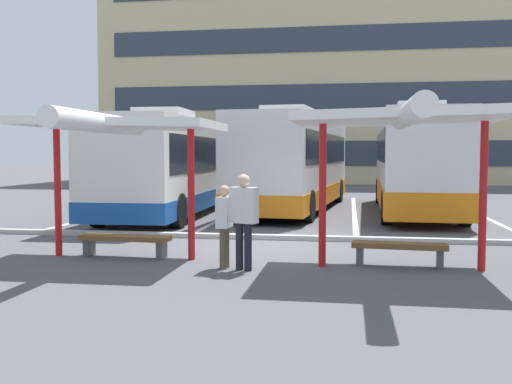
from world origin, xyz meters
TOP-DOWN VIEW (x-y plane):
  - ground_plane at (0.00, 0.00)m, footprint 160.00×160.00m
  - terminal_building at (0.03, 33.64)m, footprint 32.28×12.06m
  - coach_bus_0 at (-4.12, 7.05)m, footprint 2.86×11.74m
  - coach_bus_1 at (-0.08, 8.94)m, footprint 3.69×11.32m
  - coach_bus_2 at (4.26, 8.47)m, footprint 2.74×11.05m
  - lane_stripe_0 at (-6.43, 8.14)m, footprint 0.16×14.00m
  - lane_stripe_1 at (-2.14, 8.14)m, footprint 0.16×14.00m
  - lane_stripe_2 at (2.14, 8.14)m, footprint 0.16×14.00m
  - lane_stripe_3 at (6.43, 8.14)m, footprint 0.16×14.00m
  - waiting_shelter_1 at (-2.59, -2.13)m, footprint 3.85×4.21m
  - bench_2 at (-2.59, -1.82)m, footprint 1.92×0.54m
  - waiting_shelter_2 at (2.89, -2.44)m, footprint 3.88×4.73m
  - bench_3 at (2.89, -1.98)m, footprint 1.79×0.58m
  - platform_kerb at (0.00, 1.10)m, footprint 44.00×0.24m
  - waiting_passenger_0 at (-0.32, -2.64)m, footprint 0.25×0.46m
  - waiting_passenger_2 at (0.07, -2.79)m, footprint 0.55×0.38m

SIDE VIEW (x-z plane):
  - ground_plane at x=0.00m, z-range 0.00..0.00m
  - lane_stripe_0 at x=-6.43m, z-range 0.00..0.01m
  - lane_stripe_1 at x=-2.14m, z-range 0.00..0.01m
  - lane_stripe_2 at x=2.14m, z-range 0.00..0.01m
  - lane_stripe_3 at x=6.43m, z-range 0.00..0.01m
  - platform_kerb at x=0.00m, z-range 0.00..0.12m
  - bench_3 at x=2.89m, z-range 0.11..0.56m
  - bench_2 at x=-2.59m, z-range 0.12..0.57m
  - waiting_passenger_0 at x=-0.32m, z-range 0.10..1.64m
  - waiting_passenger_2 at x=0.07m, z-range 0.15..1.90m
  - coach_bus_0 at x=-4.12m, z-range -0.11..3.47m
  - coach_bus_2 at x=4.26m, z-range -0.13..3.66m
  - coach_bus_1 at x=-0.08m, z-range -0.11..3.64m
  - waiting_shelter_1 at x=-2.59m, z-range 1.21..4.08m
  - waiting_shelter_2 at x=2.89m, z-range 1.25..4.19m
  - terminal_building at x=0.03m, z-range -1.36..20.86m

